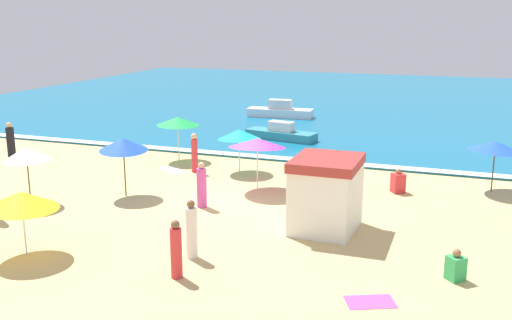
# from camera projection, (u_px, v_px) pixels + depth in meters

# --- Properties ---
(ground_plane) EXTENTS (60.00, 60.00, 0.00)m
(ground_plane) POSITION_uv_depth(u_px,v_px,m) (235.00, 197.00, 22.47)
(ground_plane) COLOR #D8B775
(ocean_water) EXTENTS (60.00, 44.00, 0.10)m
(ocean_water) POSITION_uv_depth(u_px,v_px,m) (363.00, 100.00, 48.05)
(ocean_water) COLOR #146B93
(ocean_water) RESTS_ON ground_plane
(wave_breaker_foam) EXTENTS (57.00, 0.70, 0.01)m
(wave_breaker_foam) POSITION_uv_depth(u_px,v_px,m) (284.00, 158.00, 28.20)
(wave_breaker_foam) COLOR white
(wave_breaker_foam) RESTS_ON ocean_water
(lifeguard_cabana) EXTENTS (2.05, 2.41, 2.37)m
(lifeguard_cabana) POSITION_uv_depth(u_px,v_px,m) (326.00, 194.00, 18.80)
(lifeguard_cabana) COLOR white
(lifeguard_cabana) RESTS_ON ground_plane
(beach_umbrella_0) EXTENTS (2.61, 2.62, 1.95)m
(beach_umbrella_0) POSITION_uv_depth(u_px,v_px,m) (239.00, 134.00, 25.71)
(beach_umbrella_0) COLOR silver
(beach_umbrella_0) RESTS_ON ground_plane
(beach_umbrella_1) EXTENTS (3.00, 3.00, 2.06)m
(beach_umbrella_1) POSITION_uv_depth(u_px,v_px,m) (495.00, 146.00, 22.82)
(beach_umbrella_1) COLOR #4C3823
(beach_umbrella_1) RESTS_ON ground_plane
(beach_umbrella_3) EXTENTS (2.73, 2.72, 1.96)m
(beach_umbrella_3) POSITION_uv_depth(u_px,v_px,m) (21.00, 200.00, 16.62)
(beach_umbrella_3) COLOR silver
(beach_umbrella_3) RESTS_ON ground_plane
(beach_umbrella_4) EXTENTS (2.10, 2.09, 2.10)m
(beach_umbrella_4) POSITION_uv_depth(u_px,v_px,m) (178.00, 121.00, 27.80)
(beach_umbrella_4) COLOR silver
(beach_umbrella_4) RESTS_ON ground_plane
(beach_umbrella_5) EXTENTS (2.33, 2.33, 2.13)m
(beach_umbrella_5) POSITION_uv_depth(u_px,v_px,m) (26.00, 154.00, 21.25)
(beach_umbrella_5) COLOR #4C3823
(beach_umbrella_5) RESTS_ON ground_plane
(beach_umbrella_6) EXTENTS (2.53, 2.54, 2.32)m
(beach_umbrella_6) POSITION_uv_depth(u_px,v_px,m) (123.00, 144.00, 22.20)
(beach_umbrella_6) COLOR #4C3823
(beach_umbrella_6) RESTS_ON ground_plane
(beach_umbrella_8) EXTENTS (2.49, 2.51, 2.19)m
(beach_umbrella_8) POSITION_uv_depth(u_px,v_px,m) (257.00, 143.00, 22.98)
(beach_umbrella_8) COLOR silver
(beach_umbrella_8) RESTS_ON ground_plane
(beachgoer_4) EXTENTS (0.37, 0.37, 1.74)m
(beachgoer_4) POSITION_uv_depth(u_px,v_px,m) (194.00, 153.00, 25.92)
(beachgoer_4) COLOR red
(beachgoer_4) RESTS_ON ground_plane
(beachgoer_5) EXTENTS (0.53, 0.53, 1.71)m
(beachgoer_5) POSITION_uv_depth(u_px,v_px,m) (11.00, 141.00, 28.77)
(beachgoer_5) COLOR black
(beachgoer_5) RESTS_ON ground_plane
(beachgoer_7) EXTENTS (0.63, 0.63, 0.96)m
(beachgoer_7) POSITION_uv_depth(u_px,v_px,m) (398.00, 182.00, 23.01)
(beachgoer_7) COLOR red
(beachgoer_7) RESTS_ON ground_plane
(beachgoer_8) EXTENTS (0.57, 0.57, 0.86)m
(beachgoer_8) POSITION_uv_depth(u_px,v_px,m) (456.00, 267.00, 15.36)
(beachgoer_8) COLOR green
(beachgoer_8) RESTS_ON ground_plane
(beachgoer_10) EXTENTS (0.39, 0.39, 1.59)m
(beachgoer_10) POSITION_uv_depth(u_px,v_px,m) (176.00, 250.00, 15.42)
(beachgoer_10) COLOR red
(beachgoer_10) RESTS_ON ground_plane
(beachgoer_11) EXTENTS (0.46, 0.46, 1.71)m
(beachgoer_11) POSITION_uv_depth(u_px,v_px,m) (192.00, 231.00, 16.69)
(beachgoer_11) COLOR white
(beachgoer_11) RESTS_ON ground_plane
(beachgoer_12) EXTENTS (0.45, 0.45, 1.65)m
(beachgoer_12) POSITION_uv_depth(u_px,v_px,m) (202.00, 186.00, 21.17)
(beachgoer_12) COLOR #D84CA5
(beachgoer_12) RESTS_ON ground_plane
(beach_towel_1) EXTENTS (1.37, 1.15, 0.01)m
(beach_towel_1) POSITION_uv_depth(u_px,v_px,m) (370.00, 302.00, 14.24)
(beach_towel_1) COLOR #D84CA5
(beach_towel_1) RESTS_ON ground_plane
(beach_towel_3) EXTENTS (1.67, 1.40, 0.01)m
(beach_towel_3) POSITION_uv_depth(u_px,v_px,m) (173.00, 170.00, 26.35)
(beach_towel_3) COLOR white
(beach_towel_3) RESTS_ON ground_plane
(small_boat_0) EXTENTS (4.41, 1.49, 1.17)m
(small_boat_0) POSITION_uv_depth(u_px,v_px,m) (280.00, 111.00, 39.62)
(small_boat_0) COLOR white
(small_boat_0) RESTS_ON ocean_water
(small_boat_1) EXTENTS (4.10, 1.87, 0.98)m
(small_boat_1) POSITION_uv_depth(u_px,v_px,m) (281.00, 133.00, 32.47)
(small_boat_1) COLOR teal
(small_boat_1) RESTS_ON ocean_water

